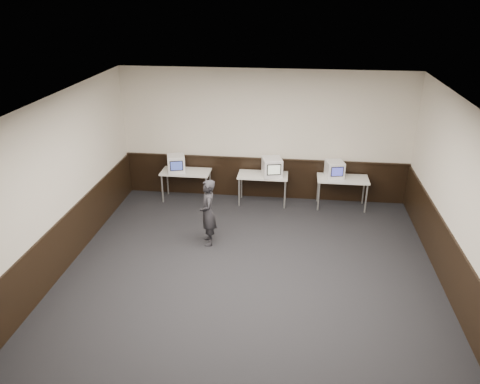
# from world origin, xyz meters

# --- Properties ---
(floor) EXTENTS (8.00, 8.00, 0.00)m
(floor) POSITION_xyz_m (0.00, 0.00, 0.00)
(floor) COLOR black
(floor) RESTS_ON ground
(ceiling) EXTENTS (8.00, 8.00, 0.00)m
(ceiling) POSITION_xyz_m (0.00, 0.00, 3.20)
(ceiling) COLOR white
(ceiling) RESTS_ON back_wall
(back_wall) EXTENTS (7.00, 0.00, 7.00)m
(back_wall) POSITION_xyz_m (0.00, 4.00, 1.60)
(back_wall) COLOR silver
(back_wall) RESTS_ON ground
(left_wall) EXTENTS (0.00, 8.00, 8.00)m
(left_wall) POSITION_xyz_m (-3.50, 0.00, 1.60)
(left_wall) COLOR silver
(left_wall) RESTS_ON ground
(right_wall) EXTENTS (0.00, 8.00, 8.00)m
(right_wall) POSITION_xyz_m (3.50, 0.00, 1.60)
(right_wall) COLOR silver
(right_wall) RESTS_ON ground
(wainscot_back) EXTENTS (6.98, 0.04, 1.00)m
(wainscot_back) POSITION_xyz_m (0.00, 3.98, 0.50)
(wainscot_back) COLOR black
(wainscot_back) RESTS_ON back_wall
(wainscot_left) EXTENTS (0.04, 7.98, 1.00)m
(wainscot_left) POSITION_xyz_m (-3.48, 0.00, 0.50)
(wainscot_left) COLOR black
(wainscot_left) RESTS_ON left_wall
(wainscot_right) EXTENTS (0.04, 7.98, 1.00)m
(wainscot_right) POSITION_xyz_m (3.48, 0.00, 0.50)
(wainscot_right) COLOR black
(wainscot_right) RESTS_ON right_wall
(wainscot_rail) EXTENTS (6.98, 0.06, 0.04)m
(wainscot_rail) POSITION_xyz_m (0.00, 3.96, 1.02)
(wainscot_rail) COLOR black
(wainscot_rail) RESTS_ON wainscot_back
(desk_left) EXTENTS (1.20, 0.60, 0.75)m
(desk_left) POSITION_xyz_m (-1.90, 3.60, 0.68)
(desk_left) COLOR silver
(desk_left) RESTS_ON ground
(desk_center) EXTENTS (1.20, 0.60, 0.75)m
(desk_center) POSITION_xyz_m (0.00, 3.60, 0.68)
(desk_center) COLOR silver
(desk_center) RESTS_ON ground
(desk_right) EXTENTS (1.20, 0.60, 0.75)m
(desk_right) POSITION_xyz_m (1.90, 3.60, 0.68)
(desk_right) COLOR silver
(desk_right) RESTS_ON ground
(emac_left) EXTENTS (0.52, 0.54, 0.42)m
(emac_left) POSITION_xyz_m (-2.12, 3.55, 0.96)
(emac_left) COLOR white
(emac_left) RESTS_ON desk_left
(emac_center) EXTENTS (0.54, 0.56, 0.44)m
(emac_center) POSITION_xyz_m (0.22, 3.55, 0.97)
(emac_center) COLOR white
(emac_center) RESTS_ON desk_center
(emac_right) EXTENTS (0.48, 0.49, 0.40)m
(emac_right) POSITION_xyz_m (1.69, 3.64, 0.95)
(emac_right) COLOR white
(emac_right) RESTS_ON desk_right
(person) EXTENTS (0.45, 0.58, 1.41)m
(person) POSITION_xyz_m (-0.96, 1.50, 0.70)
(person) COLOR #232227
(person) RESTS_ON ground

